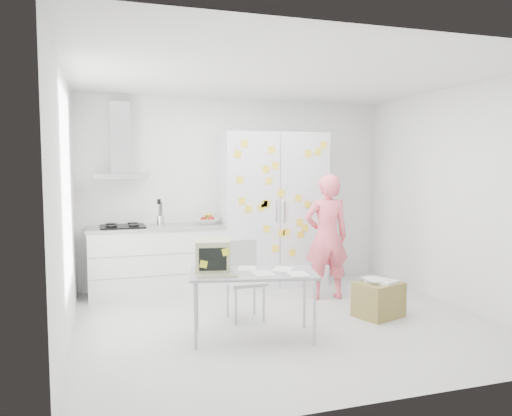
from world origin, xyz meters
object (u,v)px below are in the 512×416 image
object	(u,v)px
person	(327,237)
cardboard_box	(379,299)
chair	(243,275)
desk	(228,264)

from	to	relation	value
person	cardboard_box	xyz separation A→B (m)	(0.23, -0.91, -0.60)
person	chair	bearing A→B (deg)	27.18
desk	cardboard_box	xyz separation A→B (m)	(1.83, 0.15, -0.55)
desk	chair	xyz separation A→B (m)	(0.33, 0.58, -0.26)
desk	chair	bearing A→B (deg)	72.49
chair	desk	bearing A→B (deg)	-121.13
desk	cardboard_box	distance (m)	1.92
person	desk	xyz separation A→B (m)	(-1.60, -1.06, -0.06)
desk	chair	world-z (taller)	desk
chair	cardboard_box	size ratio (longest dim) A/B	1.47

